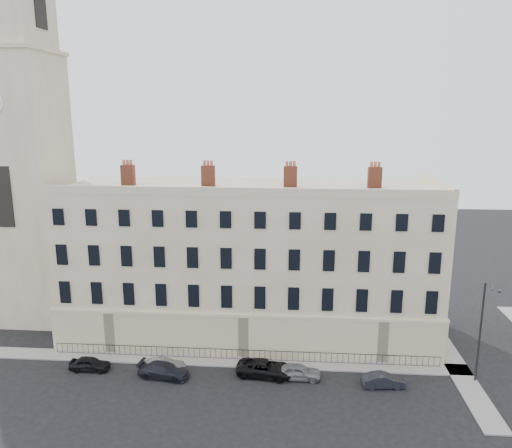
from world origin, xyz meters
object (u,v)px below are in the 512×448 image
object	(u,v)px
car_e	(298,372)
car_f	(384,380)
car_d	(265,368)
car_b	(163,366)
car_a	(90,364)
streetlamp	(482,328)
car_c	(164,370)

from	to	relation	value
car_e	car_f	xyz separation A→B (m)	(7.04, -0.73, -0.08)
car_d	car_e	distance (m)	2.78
car_b	car_e	size ratio (longest dim) A/B	0.97
car_a	streetlamp	size ratio (longest dim) A/B	0.40
car_a	car_e	world-z (taller)	car_e
car_c	car_a	bearing A→B (deg)	92.46
car_f	streetlamp	distance (m)	9.07
car_b	car_f	distance (m)	18.70
car_a	car_d	distance (m)	15.39
car_a	car_b	bearing A→B (deg)	-90.03
car_a	streetlamp	world-z (taller)	streetlamp
car_c	streetlamp	world-z (taller)	streetlamp
car_c	car_f	distance (m)	18.42
car_c	car_d	bearing A→B (deg)	-75.74
car_b	car_c	size ratio (longest dim) A/B	0.86
car_a	car_c	world-z (taller)	car_c
car_a	car_e	distance (m)	18.15
streetlamp	car_d	bearing A→B (deg)	-157.39
car_a	streetlamp	distance (m)	33.35
car_b	car_e	bearing A→B (deg)	-98.67
car_c	car_e	size ratio (longest dim) A/B	1.13
car_b	car_c	distance (m)	0.73
car_e	car_d	bearing A→B (deg)	84.36
car_b	streetlamp	bearing A→B (deg)	-97.21
car_d	car_e	world-z (taller)	car_d
car_b	car_e	world-z (taller)	car_e
car_a	car_c	distance (m)	6.81
car_a	car_c	size ratio (longest dim) A/B	0.79
car_b	car_d	bearing A→B (deg)	-96.92
car_e	streetlamp	distance (m)	15.52
car_e	streetlamp	xyz separation A→B (m)	(14.93, 0.61, 4.20)
car_a	streetlamp	bearing A→B (deg)	-89.10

